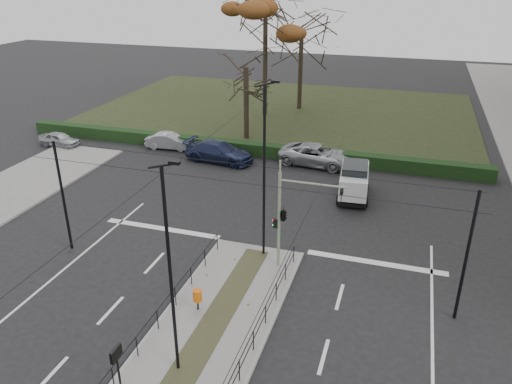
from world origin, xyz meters
TOP-DOWN VIEW (x-y plane):
  - ground at (0.00, 0.00)m, footprint 140.00×140.00m
  - median_island at (0.00, -2.50)m, footprint 4.40×15.00m
  - park at (-6.00, 32.00)m, footprint 38.00×26.00m
  - hedge at (-6.00, 18.60)m, footprint 38.00×1.00m
  - median_railing at (0.00, -2.60)m, footprint 4.14×13.24m
  - catenary at (0.00, 1.62)m, footprint 20.00×34.00m
  - traffic_light at (1.66, 3.55)m, footprint 3.38×1.93m
  - litter_bin at (-1.00, -0.94)m, footprint 0.38×0.38m
  - info_panel at (-1.51, -6.26)m, footprint 0.13×0.58m
  - streetlamp_median_near at (-0.30, -4.35)m, footprint 0.69×0.14m
  - streetlamp_median_far at (0.40, 4.33)m, footprint 0.75×0.15m
  - parked_car_first at (-20.75, 15.74)m, footprint 3.62×1.67m
  - parked_car_second at (-11.76, 18.00)m, footprint 4.03×1.74m
  - parked_car_third at (-6.83, 16.49)m, footprint 5.54×2.70m
  - parked_car_fourth at (0.43, 18.00)m, footprint 5.85×3.16m
  - white_van at (3.83, 13.07)m, footprint 2.21×4.29m
  - rust_tree at (-7.28, 30.23)m, footprint 8.54×8.54m
  - bare_tree_center at (-4.47, 33.40)m, footprint 8.08×8.08m
  - bare_tree_near at (-6.59, 22.34)m, footprint 4.81×4.81m

SIDE VIEW (x-z plane):
  - ground at x=0.00m, z-range 0.00..0.00m
  - park at x=-6.00m, z-range 0.00..0.10m
  - median_island at x=0.00m, z-range 0.00..0.14m
  - hedge at x=-6.00m, z-range 0.00..1.00m
  - parked_car_first at x=-20.75m, z-range 0.00..1.20m
  - parked_car_second at x=-11.76m, z-range 0.00..1.29m
  - parked_car_third at x=-6.83m, z-range 0.00..1.55m
  - parked_car_fourth at x=0.43m, z-range 0.00..1.56m
  - litter_bin at x=-1.00m, z-range 0.35..1.34m
  - median_railing at x=0.00m, z-range 0.52..1.44m
  - white_van at x=3.83m, z-range 0.05..2.32m
  - info_panel at x=-1.51m, z-range 0.78..3.02m
  - traffic_light at x=1.66m, z-range 0.55..5.52m
  - catenary at x=0.00m, z-range 0.42..6.42m
  - streetlamp_median_near at x=-0.30m, z-range 0.21..8.45m
  - streetlamp_median_far at x=0.40m, z-range 0.22..9.20m
  - bare_tree_near at x=-6.59m, z-range 1.68..9.75m
  - bare_tree_center at x=-4.47m, z-range 2.15..12.54m
  - rust_tree at x=-7.28m, z-range 3.36..15.93m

